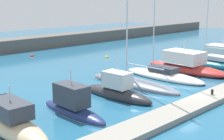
# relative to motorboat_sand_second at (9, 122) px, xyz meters

# --- Properties ---
(ground_plane) EXTENTS (120.00, 120.00, 0.00)m
(ground_plane) POSITION_rel_motorboat_sand_second_xyz_m (13.62, -4.07, -0.42)
(ground_plane) COLOR #236084
(dock_pier) EXTENTS (42.73, 2.18, 0.40)m
(dock_pier) POSITION_rel_motorboat_sand_second_xyz_m (13.62, -6.04, -0.22)
(dock_pier) COLOR gray
(dock_pier) RESTS_ON ground_plane
(breakwater_seawall) EXTENTS (108.00, 3.50, 1.89)m
(breakwater_seawall) POSITION_rel_motorboat_sand_second_xyz_m (13.62, 27.77, 0.52)
(breakwater_seawall) COLOR #5B5651
(breakwater_seawall) RESTS_ON ground_plane
(motorboat_sand_second) EXTENTS (2.63, 8.92, 3.34)m
(motorboat_sand_second) POSITION_rel_motorboat_sand_second_xyz_m (0.00, 0.00, 0.00)
(motorboat_sand_second) COLOR beige
(motorboat_sand_second) RESTS_ON ground_plane
(motorboat_navy_third) EXTENTS (1.82, 6.78, 3.60)m
(motorboat_navy_third) POSITION_rel_motorboat_sand_second_xyz_m (4.54, -0.66, 0.13)
(motorboat_navy_third) COLOR navy
(motorboat_navy_third) RESTS_ON ground_plane
(motorboat_charcoal_fourth) EXTENTS (2.17, 7.00, 3.64)m
(motorboat_charcoal_fourth) POSITION_rel_motorboat_sand_second_xyz_m (9.63, -0.17, 0.10)
(motorboat_charcoal_fourth) COLOR #2D2D33
(motorboat_charcoal_fourth) RESTS_ON ground_plane
(sailboat_slate_fifth) EXTENTS (2.74, 10.49, 20.67)m
(sailboat_slate_fifth) POSITION_rel_motorboat_sand_second_xyz_m (13.50, 1.46, -0.16)
(sailboat_slate_fifth) COLOR slate
(sailboat_slate_fifth) RESTS_ON ground_plane
(sailboat_white_sixth) EXTENTS (2.69, 9.44, 18.81)m
(sailboat_white_sixth) POSITION_rel_motorboat_sand_second_xyz_m (17.86, 1.13, -0.14)
(sailboat_white_sixth) COLOR white
(sailboat_white_sixth) RESTS_ON ground_plane
(motorboat_red_seventh) EXTENTS (3.63, 10.19, 3.75)m
(motorboat_red_seventh) POSITION_rel_motorboat_sand_second_xyz_m (22.07, 1.27, 0.30)
(motorboat_red_seventh) COLOR #B72D28
(motorboat_red_seventh) RESTS_ON ground_plane
(sailboat_teal_eighth) EXTENTS (3.07, 9.47, 20.49)m
(sailboat_teal_eighth) POSITION_rel_motorboat_sand_second_xyz_m (26.86, 0.48, -0.05)
(sailboat_teal_eighth) COLOR #19707F
(sailboat_teal_eighth) RESTS_ON ground_plane
(mooring_buoy_yellow) EXTENTS (0.53, 0.53, 0.53)m
(mooring_buoy_yellow) POSITION_rel_motorboat_sand_second_xyz_m (21.90, 13.55, -0.42)
(mooring_buoy_yellow) COLOR yellow
(mooring_buoy_yellow) RESTS_ON ground_plane
(mooring_buoy_red) EXTENTS (0.53, 0.53, 0.53)m
(mooring_buoy_red) POSITION_rel_motorboat_sand_second_xyz_m (15.29, 21.70, -0.42)
(mooring_buoy_red) COLOR red
(mooring_buoy_red) RESTS_ON ground_plane
(dock_bollard) EXTENTS (0.20, 0.20, 0.44)m
(dock_bollard) POSITION_rel_motorboat_sand_second_xyz_m (14.58, -6.04, 0.19)
(dock_bollard) COLOR black
(dock_bollard) RESTS_ON dock_pier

